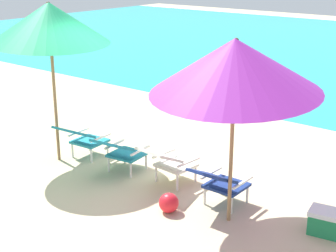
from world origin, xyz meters
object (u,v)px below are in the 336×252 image
beach_umbrella_left (49,23)px  beach_ball (169,203)px  lounge_chair_near_right (168,161)px  beach_umbrella_right (235,66)px  lounge_chair_far_right (220,181)px  lounge_chair_far_left (82,137)px  lounge_chair_near_left (121,150)px  cooler_box (328,222)px

beach_umbrella_left → beach_ball: (2.66, -0.30, -2.19)m
lounge_chair_near_right → beach_umbrella_right: (1.31, -0.36, 1.68)m
lounge_chair_far_right → beach_ball: bearing=-131.7°
beach_umbrella_left → beach_umbrella_right: beach_umbrella_left is taller
lounge_chair_far_left → lounge_chair_far_right: size_ratio=1.04×
lounge_chair_far_left → beach_umbrella_left: size_ratio=0.34×
lounge_chair_far_left → beach_umbrella_left: (-0.32, -0.27, 1.93)m
lounge_chair_near_left → lounge_chair_near_right: bearing=9.4°
beach_umbrella_left → cooler_box: beach_umbrella_left is taller
beach_umbrella_right → cooler_box: size_ratio=4.80×
lounge_chair_near_right → lounge_chair_far_right: (1.02, -0.14, 0.00)m
lounge_chair_near_right → beach_umbrella_right: 2.16m
lounge_chair_near_left → beach_ball: lounge_chair_near_left is taller
lounge_chair_near_right → cooler_box: lounge_chair_near_right is taller
lounge_chair_far_left → cooler_box: lounge_chair_far_left is taller
beach_umbrella_right → beach_ball: (-0.76, -0.32, -1.94)m
lounge_chair_near_right → beach_umbrella_left: size_ratio=0.34×
lounge_chair_near_right → beach_umbrella_right: bearing=-15.2°
lounge_chair_far_left → lounge_chair_near_right: (1.79, 0.10, 0.00)m
beach_ball → cooler_box: (1.92, 0.79, 0.02)m
cooler_box → lounge_chair_near_left: bearing=-175.5°
beach_umbrella_left → lounge_chair_far_right: bearing=4.1°
lounge_chair_near_right → beach_ball: size_ratio=3.31×
beach_umbrella_left → lounge_chair_near_left: bearing=10.3°
cooler_box → lounge_chair_far_right: bearing=-169.6°
beach_umbrella_left → beach_ball: size_ratio=9.79×
lounge_chair_near_right → cooler_box: 2.49m
lounge_chair_near_left → beach_umbrella_left: size_ratio=0.34×
cooler_box → beach_ball: bearing=-157.5°
beach_ball → lounge_chair_far_left: bearing=166.2°
lounge_chair_far_right → beach_umbrella_left: bearing=-175.9°
lounge_chair_far_left → cooler_box: 4.28m
lounge_chair_near_right → beach_umbrella_left: 2.88m
lounge_chair_far_right → beach_umbrella_left: 3.69m
lounge_chair_near_left → lounge_chair_far_right: same height
lounge_chair_near_left → beach_umbrella_right: beach_umbrella_right is taller
lounge_chair_far_left → cooler_box: size_ratio=1.76×
beach_umbrella_left → beach_ball: beach_umbrella_left is taller
lounge_chair_far_right → beach_umbrella_left: size_ratio=0.32×
lounge_chair_near_left → cooler_box: bearing=4.5°
beach_umbrella_right → beach_ball: beach_umbrella_right is taller
beach_umbrella_right → beach_umbrella_left: bearing=-179.8°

